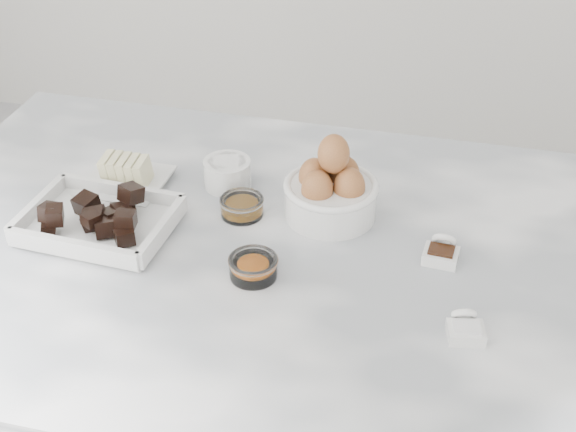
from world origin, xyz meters
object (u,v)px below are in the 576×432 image
(butter_plate, at_px, (124,177))
(egg_bowl, at_px, (331,190))
(vanilla_spoon, at_px, (442,252))
(sugar_ramekin, at_px, (227,172))
(zest_bowl, at_px, (253,266))
(honey_bowl, at_px, (242,206))
(chocolate_dish, at_px, (98,217))
(salt_spoon, at_px, (465,328))

(butter_plate, bearing_deg, egg_bowl, 0.17)
(egg_bowl, xyz_separation_m, vanilla_spoon, (0.18, -0.07, -0.03))
(sugar_ramekin, bearing_deg, zest_bowl, -64.11)
(egg_bowl, height_order, honey_bowl, egg_bowl)
(chocolate_dish, distance_m, salt_spoon, 0.57)
(honey_bowl, height_order, salt_spoon, salt_spoon)
(zest_bowl, bearing_deg, butter_plate, 147.20)
(butter_plate, xyz_separation_m, sugar_ramekin, (0.17, 0.05, 0.01))
(salt_spoon, bearing_deg, honey_bowl, 151.33)
(egg_bowl, bearing_deg, vanilla_spoon, -21.99)
(butter_plate, relative_size, honey_bowl, 1.89)
(egg_bowl, relative_size, salt_spoon, 2.32)
(chocolate_dish, height_order, vanilla_spoon, chocolate_dish)
(egg_bowl, xyz_separation_m, honey_bowl, (-0.14, -0.03, -0.03))
(egg_bowl, height_order, vanilla_spoon, egg_bowl)
(butter_plate, xyz_separation_m, zest_bowl, (0.27, -0.18, -0.00))
(chocolate_dish, relative_size, vanilla_spoon, 3.66)
(egg_bowl, distance_m, vanilla_spoon, 0.20)
(vanilla_spoon, bearing_deg, salt_spoon, -74.33)
(egg_bowl, bearing_deg, salt_spoon, -45.66)
(vanilla_spoon, bearing_deg, zest_bowl, -157.83)
(honey_bowl, height_order, zest_bowl, same)
(sugar_ramekin, xyz_separation_m, zest_bowl, (0.11, -0.22, -0.01))
(honey_bowl, bearing_deg, zest_bowl, -67.51)
(zest_bowl, bearing_deg, vanilla_spoon, 22.17)
(zest_bowl, relative_size, salt_spoon, 1.12)
(butter_plate, bearing_deg, salt_spoon, -21.71)
(salt_spoon, bearing_deg, chocolate_dish, 169.38)
(butter_plate, height_order, salt_spoon, butter_plate)
(honey_bowl, distance_m, vanilla_spoon, 0.32)
(egg_bowl, relative_size, vanilla_spoon, 2.33)
(egg_bowl, bearing_deg, zest_bowl, -113.18)
(chocolate_dish, xyz_separation_m, zest_bowl, (0.26, -0.05, -0.01))
(egg_bowl, bearing_deg, butter_plate, -179.83)
(chocolate_dish, relative_size, butter_plate, 1.75)
(vanilla_spoon, bearing_deg, chocolate_dish, -174.33)
(chocolate_dish, height_order, sugar_ramekin, chocolate_dish)
(butter_plate, bearing_deg, zest_bowl, -32.80)
(vanilla_spoon, bearing_deg, butter_plate, 172.28)
(sugar_ramekin, height_order, egg_bowl, egg_bowl)
(butter_plate, xyz_separation_m, vanilla_spoon, (0.53, -0.07, -0.01))
(sugar_ramekin, xyz_separation_m, egg_bowl, (0.18, -0.04, 0.02))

